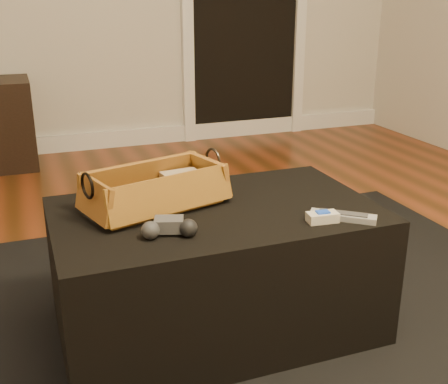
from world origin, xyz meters
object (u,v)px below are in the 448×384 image
object	(u,v)px
wicker_basket	(155,191)
cream_gadget	(322,217)
game_controller	(169,227)
tv_remote	(152,202)
ottoman	(216,269)
silver_remote	(343,216)

from	to	relation	value
wicker_basket	cream_gadget	xyz separation A→B (m)	(0.43, -0.29, -0.04)
game_controller	cream_gadget	xyz separation A→B (m)	(0.45, -0.06, -0.01)
wicker_basket	game_controller	distance (m)	0.23
tv_remote	game_controller	world-z (taller)	game_controller
wicker_basket	game_controller	size ratio (longest dim) A/B	3.00
ottoman	cream_gadget	xyz separation A→B (m)	(0.26, -0.21, 0.23)
ottoman	tv_remote	xyz separation A→B (m)	(-0.19, 0.06, 0.24)
tv_remote	wicker_basket	world-z (taller)	wicker_basket
game_controller	cream_gadget	distance (m)	0.45
ottoman	silver_remote	xyz separation A→B (m)	(0.32, -0.21, 0.22)
ottoman	silver_remote	distance (m)	0.45
wicker_basket	silver_remote	world-z (taller)	wicker_basket
wicker_basket	silver_remote	bearing A→B (deg)	-30.77
ottoman	tv_remote	bearing A→B (deg)	162.24
wicker_basket	silver_remote	xyz separation A→B (m)	(0.49, -0.29, -0.04)
silver_remote	cream_gadget	bearing A→B (deg)	175.62
silver_remote	cream_gadget	world-z (taller)	cream_gadget
ottoman	silver_remote	size ratio (longest dim) A/B	5.57
wicker_basket	cream_gadget	distance (m)	0.52
ottoman	wicker_basket	bearing A→B (deg)	154.23
ottoman	wicker_basket	distance (m)	0.32
wicker_basket	silver_remote	size ratio (longest dim) A/B	2.71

